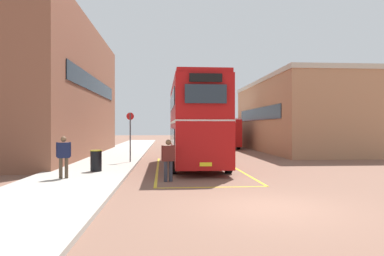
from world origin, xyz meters
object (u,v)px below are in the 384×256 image
(single_deck_bus, at_px, (222,132))
(pedestrian_waiting_near, at_px, (64,154))
(bus_stop_sign, at_px, (130,132))
(double_decker_bus, at_px, (195,121))
(litter_bin, at_px, (96,161))
(pedestrian_boarding, at_px, (168,157))

(single_deck_bus, relative_size, pedestrian_waiting_near, 5.36)
(single_deck_bus, bearing_deg, bus_stop_sign, -116.56)
(double_decker_bus, xyz_separation_m, litter_bin, (-4.87, -2.92, -1.88))
(bus_stop_sign, bearing_deg, pedestrian_waiting_near, -106.98)
(single_deck_bus, height_order, litter_bin, single_deck_bus)
(pedestrian_boarding, height_order, litter_bin, pedestrian_boarding)
(litter_bin, bearing_deg, single_deck_bus, 65.76)
(pedestrian_waiting_near, height_order, litter_bin, pedestrian_waiting_near)
(single_deck_bus, bearing_deg, pedestrian_waiting_near, -113.95)
(pedestrian_waiting_near, bearing_deg, pedestrian_boarding, -3.23)
(double_decker_bus, relative_size, single_deck_bus, 1.08)
(pedestrian_boarding, bearing_deg, pedestrian_waiting_near, 176.77)
(double_decker_bus, xyz_separation_m, pedestrian_waiting_near, (-5.72, -5.12, -1.40))
(pedestrian_waiting_near, distance_m, bus_stop_sign, 6.82)
(double_decker_bus, distance_m, pedestrian_boarding, 5.77)
(double_decker_bus, bearing_deg, single_deck_bus, 76.11)
(single_deck_bus, bearing_deg, pedestrian_boarding, -104.36)
(double_decker_bus, relative_size, pedestrian_boarding, 5.75)
(litter_bin, bearing_deg, pedestrian_waiting_near, -111.12)
(bus_stop_sign, bearing_deg, pedestrian_boarding, -71.78)
(pedestrian_waiting_near, xyz_separation_m, bus_stop_sign, (1.98, 6.48, 0.76))
(single_deck_bus, height_order, pedestrian_waiting_near, single_deck_bus)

